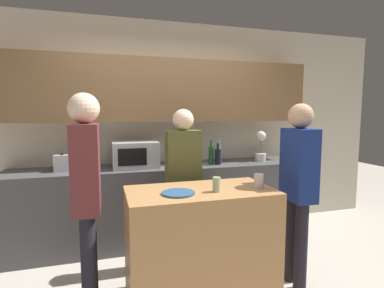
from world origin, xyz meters
TOP-DOWN VIEW (x-y plane):
  - back_wall at (0.00, 1.66)m, footprint 6.40×0.40m
  - back_counter at (0.00, 1.39)m, footprint 3.60×0.62m
  - kitchen_island at (0.03, 0.17)m, footprint 1.20×0.63m
  - microwave at (-0.37, 1.38)m, footprint 0.52×0.39m
  - toaster at (-1.11, 1.38)m, footprint 0.26×0.16m
  - potted_plant at (1.26, 1.38)m, footprint 0.14×0.14m
  - bottle_0 at (0.54, 1.33)m, footprint 0.06×0.06m
  - bottle_1 at (0.62, 1.29)m, footprint 0.08×0.08m
  - bottle_2 at (0.71, 1.49)m, footprint 0.08×0.08m
  - plate_on_island at (-0.18, 0.09)m, footprint 0.26×0.26m
  - cup_0 at (0.52, 0.09)m, footprint 0.08×0.08m
  - cup_1 at (0.13, 0.07)m, footprint 0.06×0.06m
  - person_left at (0.91, 0.10)m, footprint 0.22×0.35m
  - person_center at (0.04, 0.75)m, footprint 0.34×0.21m
  - person_right at (-0.85, 0.19)m, footprint 0.22×0.34m

SIDE VIEW (x-z plane):
  - back_counter at x=0.00m, z-range 0.00..0.92m
  - kitchen_island at x=0.03m, z-range 0.00..0.93m
  - plate_on_island at x=-0.18m, z-range 0.93..0.95m
  - person_center at x=0.04m, z-range 0.15..1.74m
  - person_left at x=0.91m, z-range 0.15..1.79m
  - cup_1 at x=0.13m, z-range 0.93..1.05m
  - cup_0 at x=0.52m, z-range 0.93..1.05m
  - toaster at x=-1.11m, z-range 0.92..1.11m
  - person_right at x=-0.85m, z-range 0.17..1.87m
  - bottle_1 at x=0.62m, z-range 0.89..1.16m
  - bottle_0 at x=0.54m, z-range 0.89..1.19m
  - bottle_2 at x=0.71m, z-range 0.89..1.19m
  - microwave at x=-0.37m, z-range 0.92..1.22m
  - potted_plant at x=1.26m, z-range 0.92..1.32m
  - back_wall at x=0.00m, z-range 0.19..2.89m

